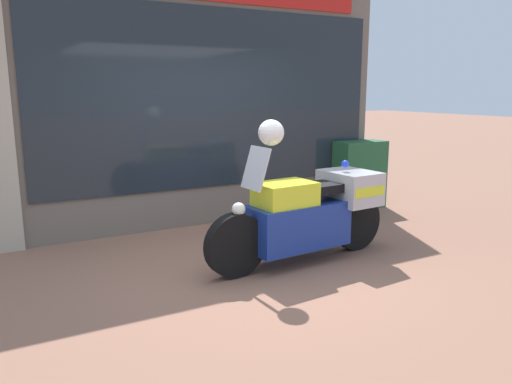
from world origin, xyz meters
name	(u,v)px	position (x,y,z in m)	size (l,w,h in m)	color
ground_plane	(254,264)	(0.00, 0.00, 0.00)	(60.00, 60.00, 0.00)	#8E604C
shop_building	(156,103)	(-0.41, 2.00, 1.73)	(6.16, 0.55, 3.44)	#6B6056
window_display	(210,187)	(0.37, 2.03, 0.49)	(4.82, 0.30, 2.06)	slate
paramedic_motorcycle	(310,212)	(0.62, -0.17, 0.56)	(2.36, 0.70, 1.33)	black
utility_cabinet	(360,175)	(2.80, 1.55, 0.54)	(0.83, 0.40, 1.09)	#235633
white_helmet	(271,133)	(0.09, -0.21, 1.47)	(0.27, 0.27, 0.27)	white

